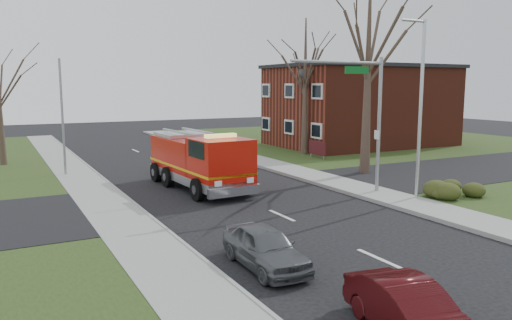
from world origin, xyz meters
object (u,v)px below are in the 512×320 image
fire_engine (200,162)px  parked_car_maroon (265,247)px  traffic_signal_mast (359,101)px  parked_car_gray (410,311)px

fire_engine → parked_car_maroon: (-2.57, -11.78, -0.78)m
fire_engine → parked_car_maroon: 12.08m
traffic_signal_mast → parked_car_maroon: (-8.74, -6.45, -4.07)m
traffic_signal_mast → parked_car_gray: bearing=-124.6°
fire_engine → parked_car_gray: fire_engine is taller
traffic_signal_mast → parked_car_gray: (-8.01, -11.61, -4.10)m
fire_engine → parked_car_gray: 17.05m
parked_car_gray → fire_engine: bearing=93.1°
traffic_signal_mast → fire_engine: (-6.17, 5.32, -3.29)m
traffic_signal_mast → parked_car_maroon: 11.60m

